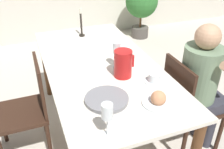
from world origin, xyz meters
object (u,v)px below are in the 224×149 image
at_px(teacup_across, 124,52).
at_px(bread_plate, 158,100).
at_px(red_pitcher, 123,64).
at_px(wine_glass_water, 117,49).
at_px(serving_tray, 107,99).
at_px(potted_plant, 142,4).
at_px(chair_person_side, 187,103).
at_px(teacup_near_person, 154,78).
at_px(candlestick_tall, 81,26).
at_px(chair_opposite, 28,107).
at_px(wine_glass_juice, 107,113).
at_px(person_seated, 202,81).

relative_size(teacup_across, bread_plate, 0.69).
xyz_separation_m(red_pitcher, wine_glass_water, (0.01, 0.15, 0.05)).
distance_m(serving_tray, potted_plant, 3.04).
xyz_separation_m(chair_person_side, red_pitcher, (-0.53, 0.15, 0.41)).
bearing_deg(red_pitcher, serving_tray, -130.49).
bearing_deg(teacup_near_person, potted_plant, 65.28).
bearing_deg(chair_person_side, candlestick_tall, -149.35).
distance_m(wine_glass_water, potted_plant, 2.59).
height_order(chair_person_side, bread_plate, chair_person_side).
height_order(chair_opposite, candlestick_tall, candlestick_tall).
xyz_separation_m(chair_person_side, teacup_across, (-0.38, 0.49, 0.33)).
bearing_deg(bread_plate, potted_plant, 65.40).
height_order(serving_tray, candlestick_tall, candlestick_tall).
xyz_separation_m(chair_opposite, wine_glass_juice, (0.41, -0.82, 0.46)).
distance_m(red_pitcher, candlestick_tall, 0.90).
distance_m(person_seated, teacup_near_person, 0.45).
xyz_separation_m(chair_opposite, bread_plate, (0.81, -0.67, 0.33)).
distance_m(chair_opposite, teacup_across, 0.95).
xyz_separation_m(wine_glass_water, candlestick_tall, (-0.10, 0.75, -0.05)).
bearing_deg(red_pitcher, wine_glass_water, 86.81).
bearing_deg(wine_glass_juice, chair_person_side, 24.98).
xyz_separation_m(chair_person_side, bread_plate, (-0.46, -0.25, 0.33)).
bearing_deg(bread_plate, person_seated, 22.45).
height_order(teacup_near_person, potted_plant, potted_plant).
bearing_deg(chair_opposite, chair_person_side, -108.30).
height_order(teacup_across, potted_plant, potted_plant).
bearing_deg(person_seated, bread_plate, -67.55).
xyz_separation_m(person_seated, serving_tray, (-0.84, -0.08, 0.09)).
relative_size(wine_glass_water, potted_plant, 0.23).
height_order(wine_glass_juice, teacup_across, wine_glass_juice).
xyz_separation_m(serving_tray, potted_plant, (1.56, 2.61, -0.19)).
height_order(chair_opposite, potted_plant, potted_plant).
height_order(wine_glass_water, wine_glass_juice, wine_glass_water).
bearing_deg(chair_opposite, bread_plate, -129.41).
relative_size(chair_opposite, teacup_across, 6.02).
distance_m(teacup_near_person, teacup_across, 0.50).
bearing_deg(red_pitcher, candlestick_tall, 95.57).
relative_size(chair_opposite, teacup_near_person, 6.02).
bearing_deg(teacup_across, wine_glass_juice, -118.02).
bearing_deg(person_seated, candlestick_tall, -146.66).
bearing_deg(chair_opposite, red_pitcher, -109.89).
xyz_separation_m(wine_glass_water, teacup_near_person, (0.18, -0.31, -0.13)).
height_order(red_pitcher, serving_tray, red_pitcher).
xyz_separation_m(person_seated, candlestick_tall, (-0.71, 1.08, 0.19)).
bearing_deg(chair_person_side, wine_glass_juice, -65.02).
bearing_deg(bread_plate, serving_tray, 154.97).
bearing_deg(bread_plate, wine_glass_water, 97.33).
xyz_separation_m(teacup_across, bread_plate, (-0.07, -0.74, 0.00)).
xyz_separation_m(wine_glass_juice, candlestick_tall, (0.24, 1.45, -0.04)).
relative_size(person_seated, bread_plate, 5.59).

